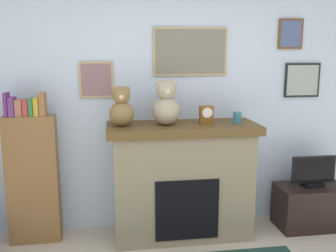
# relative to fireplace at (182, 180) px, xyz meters

# --- Properties ---
(back_wall) EXTENTS (5.20, 0.15, 2.60)m
(back_wall) POSITION_rel_fireplace_xyz_m (-0.07, 0.33, 0.73)
(back_wall) COLOR silver
(back_wall) RESTS_ON ground_plane
(fireplace) EXTENTS (1.44, 0.59, 1.13)m
(fireplace) POSITION_rel_fireplace_xyz_m (0.00, 0.00, 0.00)
(fireplace) COLOR #84765C
(fireplace) RESTS_ON ground_plane
(bookshelf) EXTENTS (0.47, 0.16, 1.45)m
(bookshelf) POSITION_rel_fireplace_xyz_m (-1.42, 0.07, 0.10)
(bookshelf) COLOR brown
(bookshelf) RESTS_ON ground_plane
(tv_stand) EXTENTS (0.70, 0.40, 0.45)m
(tv_stand) POSITION_rel_fireplace_xyz_m (1.36, -0.03, -0.35)
(tv_stand) COLOR black
(tv_stand) RESTS_ON ground_plane
(television) EXTENTS (0.46, 0.14, 0.32)m
(television) POSITION_rel_fireplace_xyz_m (1.36, -0.03, 0.02)
(television) COLOR black
(television) RESTS_ON tv_stand
(candle_jar) EXTENTS (0.08, 0.08, 0.11)m
(candle_jar) POSITION_rel_fireplace_xyz_m (0.53, -0.02, 0.61)
(candle_jar) COLOR teal
(candle_jar) RESTS_ON fireplace
(mantel_clock) EXTENTS (0.12, 0.09, 0.17)m
(mantel_clock) POSITION_rel_fireplace_xyz_m (0.23, -0.02, 0.65)
(mantel_clock) COLOR brown
(mantel_clock) RESTS_ON fireplace
(teddy_bear_tan) EXTENTS (0.23, 0.23, 0.37)m
(teddy_bear_tan) POSITION_rel_fireplace_xyz_m (-0.58, -0.02, 0.73)
(teddy_bear_tan) COLOR olive
(teddy_bear_tan) RESTS_ON fireplace
(teddy_bear_brown) EXTENTS (0.26, 0.26, 0.43)m
(teddy_bear_brown) POSITION_rel_fireplace_xyz_m (-0.16, -0.02, 0.75)
(teddy_bear_brown) COLOR tan
(teddy_bear_brown) RESTS_ON fireplace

